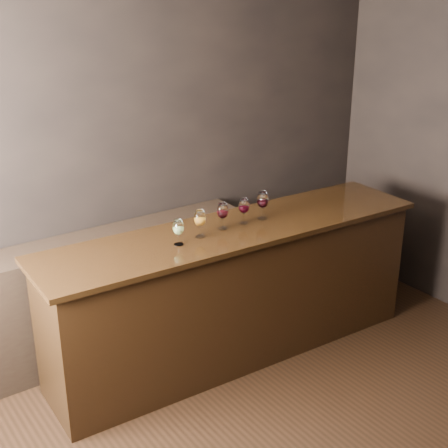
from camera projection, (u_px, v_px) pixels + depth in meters
room_shell at (277, 194)px, 2.98m from camera, size 5.02×4.52×2.81m
bar_counter at (235, 294)px, 4.78m from camera, size 2.96×0.75×1.03m
bar_top at (236, 230)px, 4.59m from camera, size 3.06×0.83×0.04m
back_bar_shelf at (91, 297)px, 4.81m from camera, size 2.66×0.40×0.96m
glass_white at (178, 228)px, 4.24m from camera, size 0.08×0.08×0.18m
glass_amber at (200, 219)px, 4.37m from camera, size 0.09×0.09×0.20m
glass_red_a at (223, 211)px, 4.50m from camera, size 0.08×0.08×0.20m
glass_red_b at (244, 207)px, 4.61m from camera, size 0.08×0.08×0.19m
glass_red_c at (263, 200)px, 4.70m from camera, size 0.09×0.09×0.21m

